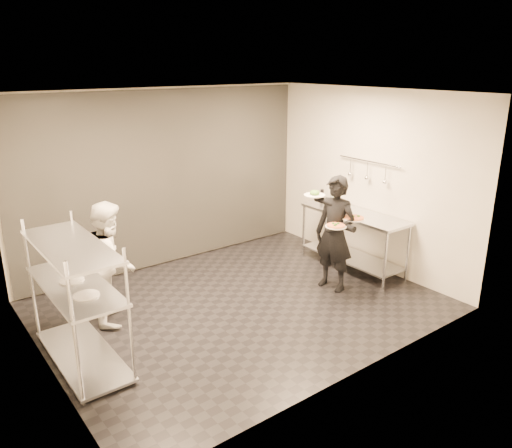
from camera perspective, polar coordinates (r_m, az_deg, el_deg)
room_shell at (r=7.33m, az=-7.20°, el=4.04°), size 5.00×4.00×2.80m
pass_rack at (r=5.71m, az=-19.82°, el=-7.85°), size 0.60×1.60×1.50m
prep_counter at (r=8.00m, az=11.04°, el=-0.73°), size 0.60×1.80×0.92m
utensil_rail at (r=7.94m, az=12.64°, el=5.92°), size 0.07×1.20×0.31m
waiter at (r=7.17m, az=9.01°, el=-1.10°), size 0.51×0.68×1.67m
chef at (r=6.50m, az=-16.25°, el=-4.18°), size 0.85×0.93×1.56m
pizza_plate_near at (r=6.88m, az=9.11°, el=-0.20°), size 0.29×0.29×0.05m
pizza_plate_far at (r=7.07m, az=11.11°, el=0.68°), size 0.32×0.32×0.05m
salad_plate at (r=7.15m, az=6.72°, el=3.44°), size 0.31×0.31×0.07m
pos_monitor at (r=7.88m, az=10.01°, el=1.92°), size 0.05×0.24×0.17m
bottle_green at (r=8.01m, az=8.72°, el=2.61°), size 0.07×0.07×0.27m
bottle_clear at (r=8.22m, az=9.12°, el=2.69°), size 0.05×0.05×0.18m
bottle_dark at (r=8.47m, az=7.54°, el=3.28°), size 0.06×0.06×0.20m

